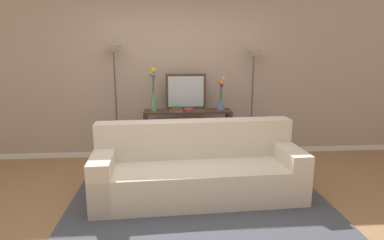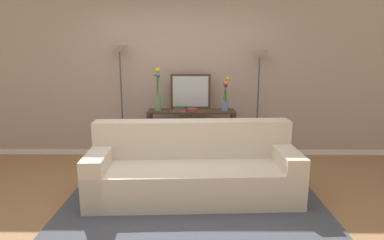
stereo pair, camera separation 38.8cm
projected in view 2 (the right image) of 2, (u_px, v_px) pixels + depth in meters
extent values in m
cube|color=#9E754C|center=(165.00, 209.00, 3.72)|extent=(16.00, 16.00, 0.02)
cube|color=white|center=(175.00, 151.00, 5.67)|extent=(12.00, 0.15, 0.09)
cube|color=#B29E8E|center=(174.00, 62.00, 5.35)|extent=(12.00, 0.14, 2.90)
cube|color=#474C56|center=(193.00, 201.00, 3.88)|extent=(2.98, 2.01, 0.01)
cube|color=beige|center=(193.00, 181.00, 3.93)|extent=(2.46, 0.99, 0.42)
cube|color=beige|center=(192.00, 138.00, 4.14)|extent=(2.44, 0.37, 0.46)
cube|color=beige|center=(100.00, 175.00, 3.87)|extent=(0.28, 0.89, 0.60)
cube|color=beige|center=(285.00, 173.00, 3.96)|extent=(0.28, 0.89, 0.60)
cube|color=#473323|center=(191.00, 111.00, 5.09)|extent=(1.34, 0.36, 0.03)
cube|color=#473323|center=(191.00, 153.00, 5.23)|extent=(1.23, 0.31, 0.01)
cube|color=#473323|center=(149.00, 140.00, 5.03)|extent=(0.05, 0.05, 0.80)
cube|color=#473323|center=(234.00, 140.00, 5.02)|extent=(0.05, 0.05, 0.80)
cube|color=#473323|center=(152.00, 135.00, 5.34)|extent=(0.05, 0.05, 0.80)
cube|color=#473323|center=(231.00, 135.00, 5.33)|extent=(0.05, 0.05, 0.80)
cylinder|color=#4C4C51|center=(124.00, 158.00, 5.40)|extent=(0.26, 0.26, 0.02)
cylinder|color=#4C4C51|center=(122.00, 106.00, 5.22)|extent=(0.02, 0.02, 1.69)
cone|color=silver|center=(119.00, 48.00, 5.04)|extent=(0.28, 0.28, 0.10)
cylinder|color=#4C4C51|center=(255.00, 158.00, 5.39)|extent=(0.26, 0.26, 0.02)
cylinder|color=#4C4C51|center=(258.00, 109.00, 5.22)|extent=(0.02, 0.02, 1.61)
cone|color=silver|center=(260.00, 54.00, 5.04)|extent=(0.28, 0.28, 0.10)
cube|color=#473323|center=(191.00, 91.00, 5.18)|extent=(0.62, 0.02, 0.55)
cube|color=silver|center=(190.00, 92.00, 5.17)|extent=(0.55, 0.01, 0.48)
cylinder|color=#669E6B|center=(158.00, 103.00, 5.07)|extent=(0.09, 0.09, 0.23)
cylinder|color=#3D7538|center=(157.00, 85.00, 5.01)|extent=(0.01, 0.04, 0.33)
sphere|color=#C37C3A|center=(155.00, 74.00, 4.98)|extent=(0.07, 0.07, 0.07)
cylinder|color=#3D7538|center=(158.00, 83.00, 5.02)|extent=(0.05, 0.01, 0.38)
sphere|color=yellow|center=(158.00, 70.00, 5.00)|extent=(0.08, 0.08, 0.08)
cylinder|color=#3D7538|center=(158.00, 85.00, 5.03)|extent=(0.05, 0.02, 0.30)
sphere|color=#26AAE2|center=(158.00, 75.00, 5.01)|extent=(0.06, 0.06, 0.06)
cylinder|color=#3D7538|center=(158.00, 85.00, 5.00)|extent=(0.04, 0.02, 0.31)
sphere|color=#4972DA|center=(158.00, 75.00, 4.95)|extent=(0.06, 0.06, 0.06)
cylinder|color=#6B84AD|center=(225.00, 106.00, 5.08)|extent=(0.11, 0.11, 0.14)
cylinder|color=#3D7538|center=(225.00, 94.00, 5.05)|extent=(0.03, 0.02, 0.23)
sphere|color=#632DD5|center=(226.00, 86.00, 5.05)|extent=(0.05, 0.05, 0.05)
cylinder|color=#3D7538|center=(225.00, 92.00, 5.02)|extent=(0.04, 0.02, 0.28)
sphere|color=#D7873C|center=(226.00, 83.00, 4.97)|extent=(0.07, 0.07, 0.07)
cylinder|color=#3D7538|center=(225.00, 93.00, 5.02)|extent=(0.04, 0.01, 0.26)
sphere|color=#D01C72|center=(225.00, 84.00, 4.97)|extent=(0.06, 0.06, 0.06)
cylinder|color=#3D7538|center=(226.00, 90.00, 5.02)|extent=(0.02, 0.05, 0.34)
sphere|color=gold|center=(228.00, 79.00, 4.98)|extent=(0.06, 0.06, 0.06)
cylinder|color=#3D7538|center=(225.00, 91.00, 5.04)|extent=(0.04, 0.02, 0.31)
sphere|color=orange|center=(224.00, 81.00, 5.03)|extent=(0.05, 0.05, 0.05)
cylinder|color=brown|center=(192.00, 110.00, 4.98)|extent=(0.16, 0.16, 0.04)
torus|color=brown|center=(192.00, 109.00, 4.97)|extent=(0.15, 0.15, 0.01)
cube|color=slate|center=(180.00, 111.00, 5.00)|extent=(0.19, 0.14, 0.02)
cube|color=#BC3328|center=(180.00, 109.00, 4.99)|extent=(0.18, 0.14, 0.02)
cube|color=#236033|center=(180.00, 107.00, 4.99)|extent=(0.16, 0.13, 0.03)
cube|color=#B77F33|center=(158.00, 157.00, 5.25)|extent=(0.04, 0.14, 0.13)
cube|color=silver|center=(161.00, 158.00, 5.26)|extent=(0.04, 0.15, 0.10)
cube|color=slate|center=(164.00, 158.00, 5.26)|extent=(0.05, 0.16, 0.10)
cube|color=tan|center=(167.00, 158.00, 5.25)|extent=(0.04, 0.18, 0.11)
cube|color=#2D2D33|center=(170.00, 158.00, 5.25)|extent=(0.06, 0.13, 0.12)
cube|color=#6B3360|center=(174.00, 158.00, 5.25)|extent=(0.06, 0.14, 0.10)
cube|color=maroon|center=(177.00, 158.00, 5.26)|extent=(0.03, 0.17, 0.10)
cube|color=#1E7075|center=(179.00, 158.00, 5.25)|extent=(0.05, 0.17, 0.12)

